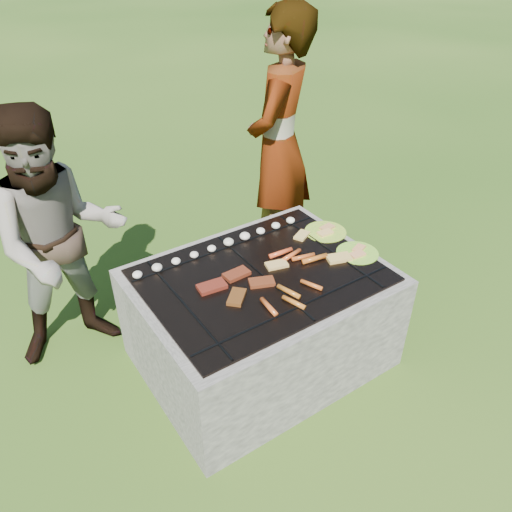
{
  "coord_description": "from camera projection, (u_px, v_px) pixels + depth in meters",
  "views": [
    {
      "loc": [
        -1.21,
        -1.74,
        2.17
      ],
      "look_at": [
        0.0,
        0.05,
        0.7
      ],
      "focal_mm": 35.0,
      "sensor_mm": 36.0,
      "label": 1
    }
  ],
  "objects": [
    {
      "name": "mushrooms",
      "position": [
        222.0,
        244.0,
        2.83
      ],
      "size": [
        1.05,
        0.06,
        0.04
      ],
      "color": "silver",
      "rests_on": "fire_pit"
    },
    {
      "name": "sausages",
      "position": [
        294.0,
        273.0,
        2.61
      ],
      "size": [
        0.54,
        0.46,
        0.03
      ],
      "color": "#F25627",
      "rests_on": "fire_pit"
    },
    {
      "name": "bystander",
      "position": [
        61.0,
        241.0,
        2.66
      ],
      "size": [
        0.77,
        0.62,
        1.47
      ],
      "primitive_type": "imported",
      "rotation": [
        0.0,
        0.0,
        -0.1
      ],
      "color": "gray",
      "rests_on": "ground"
    },
    {
      "name": "lawn",
      "position": [
        261.0,
        357.0,
        2.97
      ],
      "size": [
        60.0,
        60.0,
        0.0
      ],
      "primitive_type": "plane",
      "color": "#234711",
      "rests_on": "ground"
    },
    {
      "name": "plate_far",
      "position": [
        325.0,
        232.0,
        2.98
      ],
      "size": [
        0.28,
        0.28,
        0.03
      ],
      "color": "yellow",
      "rests_on": "fire_pit"
    },
    {
      "name": "cook",
      "position": [
        279.0,
        147.0,
        3.35
      ],
      "size": [
        0.77,
        0.73,
        1.78
      ],
      "primitive_type": "imported",
      "rotation": [
        0.0,
        0.0,
        3.8
      ],
      "color": "gray",
      "rests_on": "ground"
    },
    {
      "name": "pork_slabs",
      "position": [
        235.0,
        284.0,
        2.54
      ],
      "size": [
        0.38,
        0.27,
        0.02
      ],
      "color": "#9D2C1C",
      "rests_on": "fire_pit"
    },
    {
      "name": "plate_near",
      "position": [
        357.0,
        253.0,
        2.79
      ],
      "size": [
        0.25,
        0.25,
        0.03
      ],
      "color": "#BDF239",
      "rests_on": "fire_pit"
    },
    {
      "name": "fire_pit",
      "position": [
        261.0,
        321.0,
        2.81
      ],
      "size": [
        1.3,
        1.0,
        0.62
      ],
      "color": "#A69D93",
      "rests_on": "ground"
    },
    {
      "name": "bread_on_grate",
      "position": [
        311.0,
        254.0,
        2.76
      ],
      "size": [
        0.46,
        0.41,
        0.02
      ],
      "color": "#E6C176",
      "rests_on": "fire_pit"
    }
  ]
}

